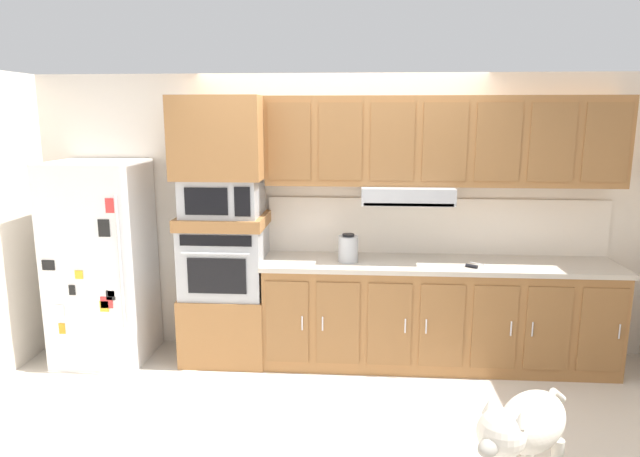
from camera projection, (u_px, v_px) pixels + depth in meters
The scene contains 15 objects.
ground_plane at pixel (334, 401), 4.28m from camera, with size 9.60×9.60×0.00m, color beige.
back_kitchen_wall at pixel (340, 215), 5.11m from camera, with size 6.20×0.12×2.50m, color silver.
refrigerator at pixel (102, 262), 4.91m from camera, with size 0.76×0.73×1.76m.
oven_base_cabinet at pixel (227, 325), 5.02m from camera, with size 0.74×0.62×0.60m, color #996638.
built_in_oven at pixel (225, 260), 4.89m from camera, with size 0.70×0.62×0.60m.
appliance_mid_shelf at pixel (224, 221), 4.83m from camera, with size 0.74×0.62×0.10m, color #996638.
microwave at pixel (223, 197), 4.78m from camera, with size 0.64×0.54×0.32m.
appliance_upper_cabinet at pixel (221, 137), 4.68m from camera, with size 0.74×0.62×0.68m, color #996638.
lower_cabinet_run at pixel (437, 315), 4.86m from camera, with size 2.96×0.63×0.88m.
countertop_slab at pixel (439, 264), 4.77m from camera, with size 3.00×0.64×0.04m, color #BCB2A3.
backsplash_panel at pixel (436, 226), 5.00m from camera, with size 3.00×0.02×0.50m, color white.
upper_cabinet_with_hood at pixel (440, 144), 4.69m from camera, with size 2.96×0.48×0.88m.
screwdriver at pixel (472, 266), 4.58m from camera, with size 0.16×0.17×0.03m.
electric_kettle at pixel (348, 248), 4.75m from camera, with size 0.17×0.17×0.24m.
dog at pixel (525, 427), 3.15m from camera, with size 0.72×0.81×0.66m.
Camera 1 is at (0.17, -3.92, 2.15)m, focal length 31.44 mm.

